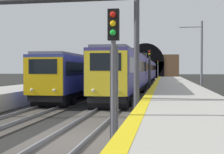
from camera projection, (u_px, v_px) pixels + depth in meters
ground_plane at (68, 142)px, 11.23m from camera, size 320.00×320.00×0.00m
platform_right at (197, 132)px, 10.47m from camera, size 112.00×4.51×1.10m
platform_right_edge_strip at (137, 114)px, 10.79m from camera, size 112.00×0.50×0.01m
track_main_line at (68, 141)px, 11.23m from camera, size 160.00×2.99×0.21m
train_main_approaching at (141, 71)px, 46.58m from camera, size 56.68×2.93×5.09m
train_adjacent_platform at (101, 73)px, 38.06m from camera, size 37.46×2.85×4.72m
railway_signal_near at (114, 63)px, 10.47m from camera, size 0.39×0.38×4.67m
railway_signal_mid at (149, 67)px, 36.15m from camera, size 0.39×0.38×4.92m
railway_signal_far at (158, 68)px, 86.18m from camera, size 0.39×0.38×5.11m
overhead_signal_gantry at (56, 18)px, 16.16m from camera, size 0.70×8.65×7.03m
tunnel_portal at (146, 66)px, 94.09m from camera, size 2.47×19.79×11.08m
catenary_mast_near at (201, 57)px, 31.54m from camera, size 0.22×2.33×7.54m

